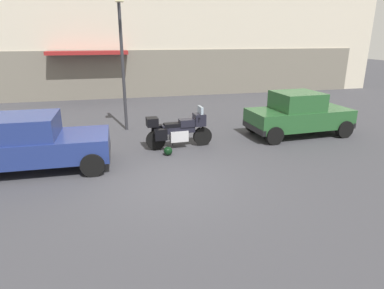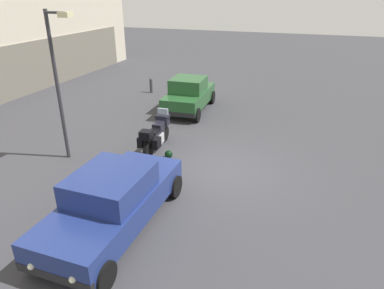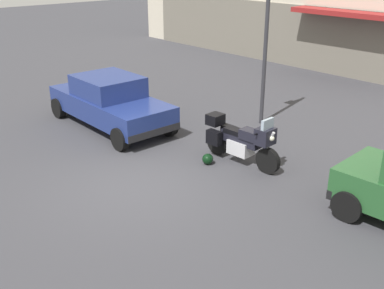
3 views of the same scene
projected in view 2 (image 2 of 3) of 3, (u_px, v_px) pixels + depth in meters
name	position (u px, v px, depth m)	size (l,w,h in m)	color
ground_plane	(221.00, 171.00, 11.39)	(80.00, 80.00, 0.00)	#38383D
motorcycle	(156.00, 134.00, 12.62)	(2.26, 0.78, 1.36)	black
helmet	(169.00, 154.00, 12.21)	(0.28, 0.28, 0.28)	black
car_hatchback_near	(189.00, 95.00, 16.67)	(3.94, 1.96, 1.64)	#235128
car_sedan_far	(113.00, 200.00, 8.39)	(4.60, 1.95, 1.56)	navy
streetlamp_curbside	(59.00, 74.00, 11.06)	(0.28, 0.94, 4.92)	#2D2D33
bollard_curbside	(151.00, 85.00, 19.78)	(0.16, 0.16, 0.83)	#333338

